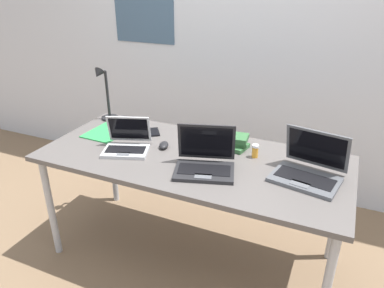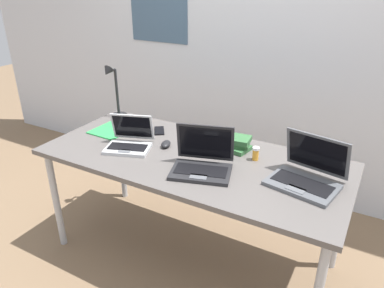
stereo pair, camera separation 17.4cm
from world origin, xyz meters
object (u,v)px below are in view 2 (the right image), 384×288
laptop_near_mouse (129,142)px  pill_bottle (256,153)px  book_stack (235,143)px  cell_phone (159,131)px  laptop_by_keyboard (307,175)px  laptop_near_lamp (202,162)px  desk_lamp (114,92)px  paper_folder_mid_desk (115,129)px  computer_mouse (166,144)px

laptop_near_mouse → pill_bottle: 0.77m
pill_bottle → book_stack: 0.17m
laptop_near_mouse → cell_phone: 0.30m
cell_phone → laptop_by_keyboard: bearing=-46.1°
laptop_near_lamp → laptop_by_keyboard: bearing=14.7°
laptop_near_mouse → laptop_by_keyboard: bearing=5.7°
desk_lamp → laptop_near_lamp: desk_lamp is taller
cell_phone → paper_folder_mid_desk: cell_phone is taller
book_stack → cell_phone: bearing=179.7°
laptop_by_keyboard → paper_folder_mid_desk: 1.32m
desk_lamp → laptop_near_mouse: size_ratio=1.22×
computer_mouse → pill_bottle: size_ratio=1.22×
desk_lamp → laptop_near_mouse: 0.56m
desk_lamp → laptop_near_mouse: desk_lamp is taller
computer_mouse → desk_lamp: bearing=139.0°
laptop_near_mouse → cell_phone: size_ratio=2.41×
laptop_near_mouse → paper_folder_mid_desk: bearing=146.1°
laptop_by_keyboard → laptop_near_mouse: bearing=-174.3°
book_stack → paper_folder_mid_desk: bearing=-172.3°
pill_bottle → paper_folder_mid_desk: bearing=-177.7°
computer_mouse → book_stack: size_ratio=0.45×
desk_lamp → computer_mouse: size_ratio=4.17×
pill_bottle → book_stack: bearing=154.8°
desk_lamp → paper_folder_mid_desk: 0.29m
laptop_near_mouse → book_stack: size_ratio=1.53×
book_stack → paper_folder_mid_desk: book_stack is taller
paper_folder_mid_desk → book_stack: bearing=7.7°
laptop_by_keyboard → desk_lamp: bearing=170.0°
laptop_near_mouse → computer_mouse: bearing=32.9°
cell_phone → book_stack: (0.56, -0.00, 0.03)m
laptop_near_lamp → cell_phone: laptop_near_lamp is taller
laptop_near_mouse → pill_bottle: (0.73, 0.22, -0.00)m
desk_lamp → paper_folder_mid_desk: (0.13, -0.18, -0.19)m
paper_folder_mid_desk → laptop_by_keyboard: bearing=-3.4°
cell_phone → paper_folder_mid_desk: (-0.29, -0.12, -0.00)m
laptop_near_lamp → desk_lamp: bearing=157.0°
laptop_near_mouse → laptop_by_keyboard: 1.05m
cell_phone → book_stack: size_ratio=0.63×
computer_mouse → cell_phone: computer_mouse is taller
laptop_near_mouse → pill_bottle: laptop_near_mouse is taller
cell_phone → book_stack: bearing=-35.7°
laptop_by_keyboard → book_stack: bearing=157.8°
desk_lamp → computer_mouse: bearing=-21.9°
desk_lamp → computer_mouse: 0.67m
computer_mouse → pill_bottle: pill_bottle is taller
desk_lamp → laptop_near_lamp: (0.93, -0.39, -0.15)m
laptop_near_mouse → laptop_near_lamp: size_ratio=0.86×
laptop_near_lamp → computer_mouse: size_ratio=3.96×
laptop_by_keyboard → paper_folder_mid_desk: laptop_by_keyboard is taller
computer_mouse → book_stack: 0.43m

